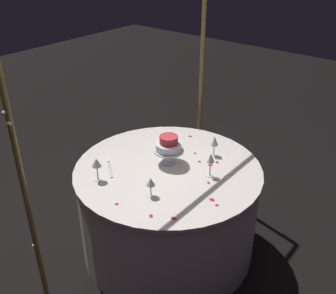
# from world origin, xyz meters

# --- Properties ---
(ground_plane) EXTENTS (12.00, 12.00, 0.00)m
(ground_plane) POSITION_xyz_m (0.00, 0.00, 0.00)
(ground_plane) COLOR black
(decorative_arch) EXTENTS (1.87, 0.06, 2.08)m
(decorative_arch) POSITION_xyz_m (-0.00, 0.35, 1.35)
(decorative_arch) COLOR olive
(decorative_arch) RESTS_ON ground
(main_table) EXTENTS (1.34, 1.34, 0.73)m
(main_table) POSITION_xyz_m (0.00, 0.00, 0.37)
(main_table) COLOR silver
(main_table) RESTS_ON ground
(tiered_cake) EXTENTS (0.22, 0.22, 0.22)m
(tiered_cake) POSITION_xyz_m (0.06, 0.04, 0.87)
(tiered_cake) COLOR silver
(tiered_cake) RESTS_ON main_table
(wine_glass_0) EXTENTS (0.06, 0.06, 0.17)m
(wine_glass_0) POSITION_xyz_m (0.10, -0.29, 0.86)
(wine_glass_0) COLOR silver
(wine_glass_0) RESTS_ON main_table
(wine_glass_1) EXTENTS (0.07, 0.07, 0.17)m
(wine_glass_1) POSITION_xyz_m (-0.41, 0.27, 0.86)
(wine_glass_1) COLOR silver
(wine_glass_1) RESTS_ON main_table
(wine_glass_2) EXTENTS (0.06, 0.06, 0.13)m
(wine_glass_2) POSITION_xyz_m (-0.33, -0.12, 0.83)
(wine_glass_2) COLOR silver
(wine_glass_2) RESTS_ON main_table
(wine_glass_3) EXTENTS (0.06, 0.06, 0.16)m
(wine_glass_3) POSITION_xyz_m (0.36, -0.15, 0.85)
(wine_glass_3) COLOR silver
(wine_glass_3) RESTS_ON main_table
(cake_knife) EXTENTS (0.20, 0.25, 0.01)m
(cake_knife) POSITION_xyz_m (-0.24, 0.35, 0.74)
(cake_knife) COLOR silver
(cake_knife) RESTS_ON main_table
(rose_petal_0) EXTENTS (0.05, 0.04, 0.00)m
(rose_petal_0) POSITION_xyz_m (0.22, -0.21, 0.74)
(rose_petal_0) COLOR #C61951
(rose_petal_0) RESTS_ON main_table
(rose_petal_1) EXTENTS (0.03, 0.04, 0.00)m
(rose_petal_1) POSITION_xyz_m (-0.12, -0.45, 0.74)
(rose_petal_1) COLOR #C61951
(rose_petal_1) RESTS_ON main_table
(rose_petal_2) EXTENTS (0.04, 0.04, 0.00)m
(rose_petal_2) POSITION_xyz_m (-0.48, -0.26, 0.74)
(rose_petal_2) COLOR #C61951
(rose_petal_2) RESTS_ON main_table
(rose_petal_3) EXTENTS (0.03, 0.04, 0.00)m
(rose_petal_3) POSITION_xyz_m (0.21, -0.13, 0.74)
(rose_petal_3) COLOR #C61951
(rose_petal_3) RESTS_ON main_table
(rose_petal_4) EXTENTS (0.04, 0.03, 0.00)m
(rose_petal_4) POSITION_xyz_m (0.28, -0.23, 0.74)
(rose_petal_4) COLOR #C61951
(rose_petal_4) RESTS_ON main_table
(rose_petal_5) EXTENTS (0.03, 0.03, 0.00)m
(rose_petal_5) POSITION_xyz_m (0.29, -0.03, 0.74)
(rose_petal_5) COLOR #C61951
(rose_petal_5) RESTS_ON main_table
(rose_petal_6) EXTENTS (0.03, 0.03, 0.00)m
(rose_petal_6) POSITION_xyz_m (-0.15, -0.51, 0.74)
(rose_petal_6) COLOR #C61951
(rose_petal_6) RESTS_ON main_table
(rose_petal_7) EXTENTS (0.02, 0.03, 0.00)m
(rose_petal_7) POSITION_xyz_m (0.49, 0.16, 0.74)
(rose_petal_7) COLOR #C61951
(rose_petal_7) RESTS_ON main_table
(rose_petal_8) EXTENTS (0.03, 0.03, 0.00)m
(rose_petal_8) POSITION_xyz_m (0.02, -0.33, 0.74)
(rose_petal_8) COLOR #C61951
(rose_petal_8) RESTS_ON main_table
(rose_petal_9) EXTENTS (0.03, 0.02, 0.00)m
(rose_petal_9) POSITION_xyz_m (-0.53, -0.02, 0.74)
(rose_petal_9) COLOR #C61951
(rose_petal_9) RESTS_ON main_table
(rose_petal_10) EXTENTS (0.03, 0.04, 0.00)m
(rose_petal_10) POSITION_xyz_m (-0.42, -0.38, 0.74)
(rose_petal_10) COLOR #C61951
(rose_petal_10) RESTS_ON main_table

